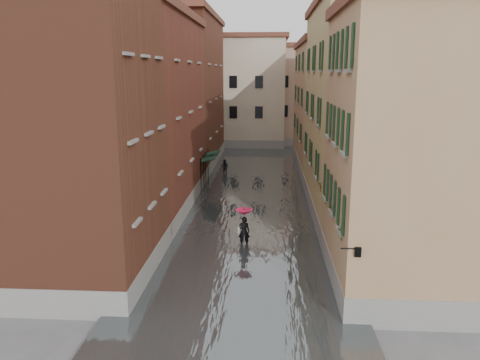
% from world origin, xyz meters
% --- Properties ---
extents(ground, '(120.00, 120.00, 0.00)m').
position_xyz_m(ground, '(0.00, 0.00, 0.00)').
color(ground, '#57575A').
rests_on(ground, ground).
extents(floodwater, '(10.00, 60.00, 0.20)m').
position_xyz_m(floodwater, '(0.00, 13.00, 0.10)').
color(floodwater, '#505759').
rests_on(floodwater, ground).
extents(building_left_near, '(6.00, 8.00, 13.00)m').
position_xyz_m(building_left_near, '(-7.00, -2.00, 6.50)').
color(building_left_near, brown).
rests_on(building_left_near, ground).
extents(building_left_mid, '(6.00, 14.00, 12.50)m').
position_xyz_m(building_left_mid, '(-7.00, 9.00, 6.25)').
color(building_left_mid, maroon).
rests_on(building_left_mid, ground).
extents(building_left_far, '(6.00, 16.00, 14.00)m').
position_xyz_m(building_left_far, '(-7.00, 24.00, 7.00)').
color(building_left_far, brown).
rests_on(building_left_far, ground).
extents(building_right_near, '(6.00, 8.00, 11.50)m').
position_xyz_m(building_right_near, '(7.00, -2.00, 5.75)').
color(building_right_near, '#A07553').
rests_on(building_right_near, ground).
extents(building_right_mid, '(6.00, 14.00, 13.00)m').
position_xyz_m(building_right_mid, '(7.00, 9.00, 6.50)').
color(building_right_mid, tan).
rests_on(building_right_mid, ground).
extents(building_right_far, '(6.00, 16.00, 11.50)m').
position_xyz_m(building_right_far, '(7.00, 24.00, 5.75)').
color(building_right_far, '#A07553').
rests_on(building_right_far, ground).
extents(building_end_cream, '(12.00, 9.00, 13.00)m').
position_xyz_m(building_end_cream, '(-3.00, 38.00, 6.50)').
color(building_end_cream, beige).
rests_on(building_end_cream, ground).
extents(building_end_pink, '(10.00, 9.00, 12.00)m').
position_xyz_m(building_end_pink, '(6.00, 40.00, 6.00)').
color(building_end_pink, tan).
rests_on(building_end_pink, ground).
extents(awning_near, '(1.09, 2.83, 2.80)m').
position_xyz_m(awning_near, '(-3.49, 14.33, 2.46)').
color(awning_near, '#153023').
rests_on(awning_near, ground).
extents(awning_far, '(1.09, 2.79, 2.80)m').
position_xyz_m(awning_far, '(-3.49, 15.91, 2.46)').
color(awning_far, '#153023').
rests_on(awning_far, ground).
extents(wall_lantern, '(0.71, 0.22, 0.35)m').
position_xyz_m(wall_lantern, '(4.33, -6.00, 3.01)').
color(wall_lantern, black).
rests_on(wall_lantern, ground).
extents(window_planters, '(0.59, 8.22, 0.84)m').
position_xyz_m(window_planters, '(4.12, -0.81, 3.51)').
color(window_planters, brown).
rests_on(window_planters, ground).
extents(pedestrian_main, '(0.96, 0.96, 2.06)m').
position_xyz_m(pedestrian_main, '(-0.07, 1.97, 1.25)').
color(pedestrian_main, black).
rests_on(pedestrian_main, ground).
extents(pedestrian_far, '(0.84, 0.75, 1.42)m').
position_xyz_m(pedestrian_far, '(-2.72, 19.70, 0.71)').
color(pedestrian_far, black).
rests_on(pedestrian_far, ground).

